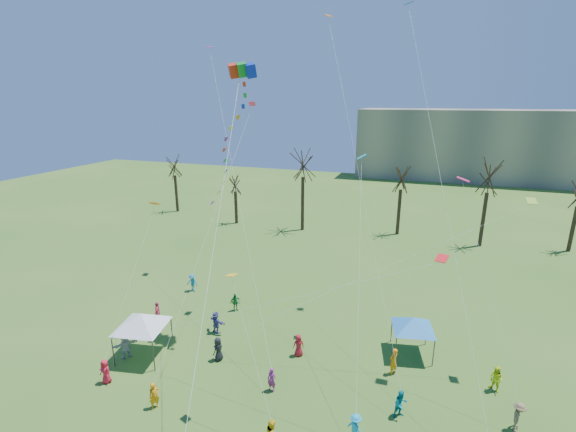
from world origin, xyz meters
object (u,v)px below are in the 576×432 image
(big_box_kite, at_px, (233,148))
(canopy_tent_white, at_px, (141,320))
(canopy_tent_blue, at_px, (413,323))
(distant_building, at_px, (501,146))

(big_box_kite, xyz_separation_m, canopy_tent_white, (-5.18, -4.48, -11.34))
(canopy_tent_blue, bearing_deg, big_box_kite, -171.59)
(big_box_kite, bearing_deg, canopy_tent_blue, 8.41)
(big_box_kite, bearing_deg, canopy_tent_white, -139.18)
(distant_building, height_order, big_box_kite, big_box_kite)
(big_box_kite, height_order, canopy_tent_white, big_box_kite)
(big_box_kite, relative_size, canopy_tent_white, 5.28)
(distant_building, distance_m, big_box_kite, 78.27)
(canopy_tent_white, bearing_deg, canopy_tent_blue, 19.77)
(distant_building, bearing_deg, canopy_tent_blue, -101.72)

